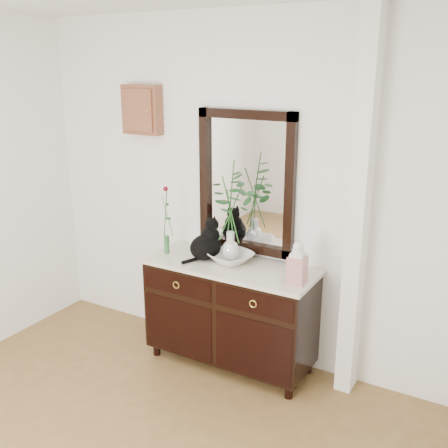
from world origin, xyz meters
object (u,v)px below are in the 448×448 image
Objects in this scene: sideboard at (230,309)px; lotus_bowl at (230,257)px; cat at (206,239)px; ginger_jar at (297,262)px.

lotus_bowl is (-0.02, 0.04, 0.42)m from sideboard.
lotus_bowl reaches higher than sideboard.
cat is 0.24m from lotus_bowl.
cat is at bearing 173.36° from ginger_jar.
ginger_jar is (0.80, -0.09, -0.01)m from cat.
cat is (-0.23, 0.01, 0.54)m from sideboard.
ginger_jar is (0.59, -0.12, 0.12)m from lotus_bowl.
sideboard is at bearing -59.19° from lotus_bowl.
cat is 1.05× the size of ginger_jar.
cat is at bearing -172.78° from lotus_bowl.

